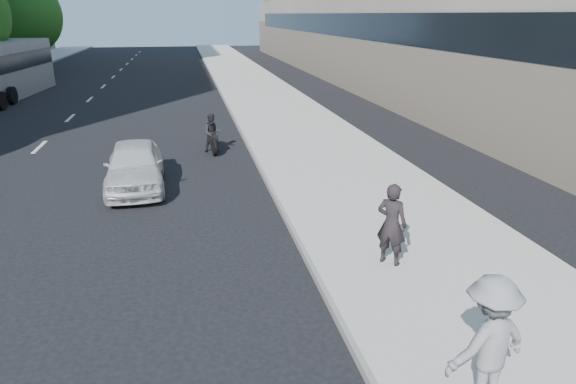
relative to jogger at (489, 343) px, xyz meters
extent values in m
plane|color=black|center=(-2.66, 2.15, -1.06)|extent=(160.00, 160.00, 0.00)
cube|color=#AEABA3|center=(1.34, 22.15, -0.98)|extent=(5.00, 120.00, 0.15)
cylinder|color=#382616|center=(-16.36, 46.15, 0.26)|extent=(0.30, 0.30, 2.62)
ellipsoid|color=#1A5216|center=(-16.36, 46.15, 3.73)|extent=(5.40, 5.40, 6.21)
imported|color=gray|center=(0.00, 0.00, 0.00)|extent=(1.29, 0.90, 1.81)
imported|color=black|center=(0.34, 3.95, -0.07)|extent=(0.72, 0.71, 1.68)
imported|color=silver|center=(-5.06, 10.32, -0.37)|extent=(1.81, 4.12, 1.38)
cylinder|color=black|center=(-2.56, 13.53, -0.74)|extent=(0.18, 0.65, 0.64)
cylinder|color=black|center=(-2.56, 14.93, -0.74)|extent=(0.18, 0.65, 0.64)
cube|color=black|center=(-2.56, 14.23, -0.51)|extent=(0.36, 1.22, 0.35)
imported|color=black|center=(-2.56, 14.13, -0.34)|extent=(0.74, 0.60, 1.42)
cube|color=black|center=(-13.14, 29.70, 1.14)|extent=(1.04, 11.46, 1.00)
cylinder|color=black|center=(-13.16, 25.20, -0.56)|extent=(0.33, 1.02, 1.00)
cylinder|color=black|center=(-13.16, 27.20, -0.56)|extent=(0.33, 1.02, 1.00)
cylinder|color=black|center=(-13.16, 33.20, -0.56)|extent=(0.33, 1.02, 1.00)
cylinder|color=black|center=(-15.66, 34.70, -0.56)|extent=(0.33, 1.02, 1.00)
cylinder|color=black|center=(-13.16, 34.70, -0.56)|extent=(0.33, 1.02, 1.00)
camera|label=1|loc=(-3.48, -4.78, 3.84)|focal=32.00mm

